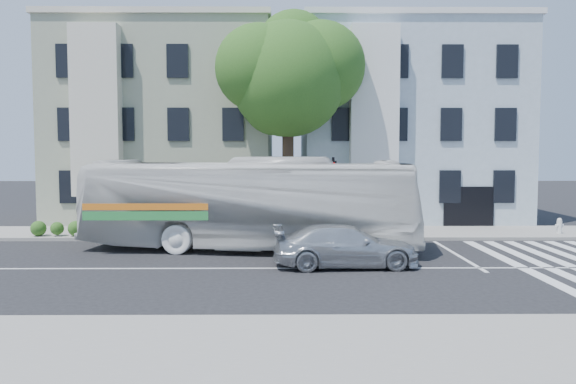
{
  "coord_description": "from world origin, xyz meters",
  "views": [
    {
      "loc": [
        -0.23,
        -18.94,
        3.95
      ],
      "look_at": [
        -0.04,
        3.16,
        2.4
      ],
      "focal_mm": 35.0,
      "sensor_mm": 36.0,
      "label": 1
    }
  ],
  "objects_px": {
    "traffic_signal": "(333,187)",
    "fire_hydrant": "(559,226)",
    "bus": "(250,204)",
    "sedan": "(345,246)"
  },
  "relations": [
    {
      "from": "bus",
      "to": "fire_hydrant",
      "type": "distance_m",
      "value": 14.83
    },
    {
      "from": "sedan",
      "to": "fire_hydrant",
      "type": "height_order",
      "value": "sedan"
    },
    {
      "from": "bus",
      "to": "sedan",
      "type": "relative_size",
      "value": 2.71
    },
    {
      "from": "sedan",
      "to": "fire_hydrant",
      "type": "xyz_separation_m",
      "value": [
        10.86,
        6.91,
        -0.2
      ]
    },
    {
      "from": "bus",
      "to": "fire_hydrant",
      "type": "bearing_deg",
      "value": -67.63
    },
    {
      "from": "traffic_signal",
      "to": "fire_hydrant",
      "type": "relative_size",
      "value": 5.09
    },
    {
      "from": "bus",
      "to": "traffic_signal",
      "type": "distance_m",
      "value": 4.24
    },
    {
      "from": "fire_hydrant",
      "to": "traffic_signal",
      "type": "bearing_deg",
      "value": -173.4
    },
    {
      "from": "sedan",
      "to": "fire_hydrant",
      "type": "bearing_deg",
      "value": -60.73
    },
    {
      "from": "bus",
      "to": "sedan",
      "type": "height_order",
      "value": "bus"
    }
  ]
}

